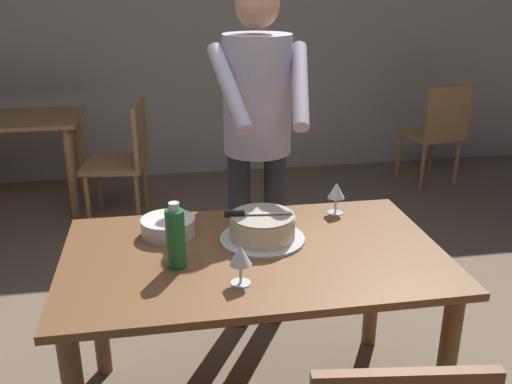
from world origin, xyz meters
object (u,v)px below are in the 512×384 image
object	(u,v)px
main_dining_table	(254,278)
background_chair_0	(125,157)
wine_glass_far	(240,257)
background_chair_2	(436,130)
wine_glass_near	(336,191)
background_table	(16,138)
cake_on_platter	(262,228)
cake_knife	(244,214)
person_cutting_cake	(257,127)
water_bottle	(176,238)
plate_stack	(168,227)

from	to	relation	value
main_dining_table	background_chair_0	xyz separation A→B (m)	(-0.60, 2.21, -0.14)
wine_glass_far	background_chair_2	world-z (taller)	background_chair_2
wine_glass_near	background_table	size ratio (longest dim) A/B	0.14
cake_on_platter	wine_glass_near	distance (m)	0.43
cake_knife	background_table	world-z (taller)	cake_knife
cake_on_platter	background_chair_0	xyz separation A→B (m)	(-0.66, 2.12, -0.31)
cake_on_platter	wine_glass_far	size ratio (longest dim) A/B	2.36
wine_glass_near	background_table	world-z (taller)	wine_glass_near
background_chair_0	cake_on_platter	bearing A→B (deg)	-72.79
person_cutting_cake	background_table	distance (m)	2.53
person_cutting_cake	background_table	world-z (taller)	person_cutting_cake
water_bottle	background_chair_0	distance (m)	2.34
main_dining_table	plate_stack	size ratio (longest dim) A/B	6.59
plate_stack	background_chair_2	world-z (taller)	background_chair_2
plate_stack	water_bottle	xyz separation A→B (m)	(0.02, -0.28, 0.08)
water_bottle	background_chair_0	bearing A→B (deg)	97.74
wine_glass_far	background_chair_2	size ratio (longest dim) A/B	0.16
plate_stack	background_chair_0	size ratio (longest dim) A/B	0.24
background_table	background_chair_0	world-z (taller)	background_chair_0
background_table	background_chair_2	distance (m)	3.50
main_dining_table	wine_glass_far	bearing A→B (deg)	-110.02
cake_on_platter	background_chair_0	distance (m)	2.24
main_dining_table	background_table	bearing A→B (deg)	119.21
wine_glass_far	background_table	bearing A→B (deg)	115.80
cake_on_platter	water_bottle	bearing A→B (deg)	-154.35
cake_knife	water_bottle	size ratio (longest dim) A/B	1.08
wine_glass_near	water_bottle	bearing A→B (deg)	-151.74
cake_knife	background_table	xyz separation A→B (m)	(-1.42, 2.47, -0.29)
background_chair_2	cake_knife	bearing A→B (deg)	-130.15
background_table	person_cutting_cake	bearing A→B (deg)	-50.88
wine_glass_near	main_dining_table	bearing A→B (deg)	-143.30
main_dining_table	water_bottle	bearing A→B (deg)	-166.58
main_dining_table	wine_glass_far	xyz separation A→B (m)	(-0.08, -0.23, 0.22)
background_table	cake_on_platter	bearing A→B (deg)	-58.97
person_cutting_cake	background_chair_2	xyz separation A→B (m)	(1.93, 1.92, -0.58)
main_dining_table	wine_glass_far	world-z (taller)	wine_glass_far
wine_glass_far	cake_on_platter	bearing A→B (deg)	67.46
cake_knife	background_table	size ratio (longest dim) A/B	0.27
background_table	background_chair_2	xyz separation A→B (m)	(3.50, -0.01, -0.09)
background_chair_2	wine_glass_far	bearing A→B (deg)	-127.44
wine_glass_far	background_chair_2	bearing A→B (deg)	52.56
wine_glass_near	background_chair_0	distance (m)	2.19
main_dining_table	background_chair_0	distance (m)	2.30
cake_knife	wine_glass_far	bearing A→B (deg)	-100.83
plate_stack	wine_glass_near	distance (m)	0.75
person_cutting_cake	cake_on_platter	bearing A→B (deg)	-97.85
main_dining_table	wine_glass_near	bearing A→B (deg)	36.70
cake_knife	background_chair_0	size ratio (longest dim) A/B	0.30
water_bottle	wine_glass_near	bearing A→B (deg)	28.26
plate_stack	wine_glass_far	xyz separation A→B (m)	(0.23, -0.44, 0.07)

